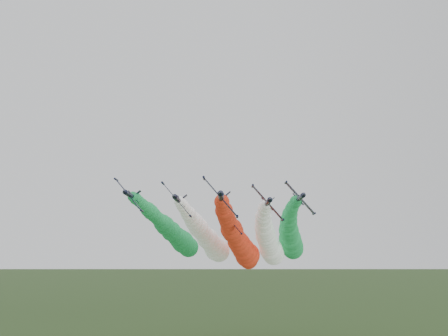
# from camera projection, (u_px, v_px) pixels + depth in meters

# --- Properties ---
(jet_lead) EXTENTS (15.37, 78.35, 18.88)m
(jet_lead) POSITION_uv_depth(u_px,v_px,m) (239.00, 242.00, 130.67)
(jet_lead) COLOR black
(jet_lead) RESTS_ON ground
(jet_inner_left) EXTENTS (15.10, 78.08, 18.62)m
(jet_inner_left) POSITION_uv_depth(u_px,v_px,m) (209.00, 239.00, 145.30)
(jet_inner_left) COLOR black
(jet_inner_left) RESTS_ON ground
(jet_inner_right) EXTENTS (15.09, 78.07, 18.60)m
(jet_inner_right) POSITION_uv_depth(u_px,v_px,m) (269.00, 242.00, 141.74)
(jet_inner_right) COLOR black
(jet_inner_right) RESTS_ON ground
(jet_outer_left) EXTENTS (14.97, 77.95, 18.49)m
(jet_outer_left) POSITION_uv_depth(u_px,v_px,m) (175.00, 235.00, 149.92)
(jet_outer_left) COLOR black
(jet_outer_left) RESTS_ON ground
(jet_outer_right) EXTENTS (15.17, 78.15, 18.69)m
(jet_outer_right) POSITION_uv_depth(u_px,v_px,m) (291.00, 237.00, 150.91)
(jet_outer_right) COLOR black
(jet_outer_right) RESTS_ON ground
(jet_trail) EXTENTS (14.95, 77.93, 18.47)m
(jet_trail) POSITION_uv_depth(u_px,v_px,m) (242.00, 249.00, 157.69)
(jet_trail) COLOR black
(jet_trail) RESTS_ON ground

